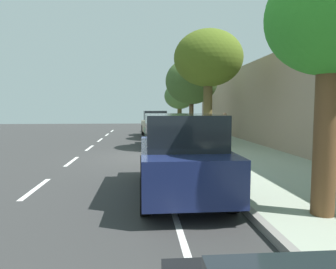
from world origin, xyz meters
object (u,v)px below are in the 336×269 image
(bicycle_at_curb, at_px, (184,154))
(pedestrian_on_phone, at_px, (225,124))
(parked_sedan_green_mid, at_px, (161,133))
(cyclist_with_backpack, at_px, (192,136))
(street_tree_mid_block, at_px, (208,59))
(street_tree_corner, at_px, (180,96))
(parked_pickup_tan_far, at_px, (156,125))
(street_tree_near_cyclist, at_px, (331,22))
(street_tree_far_end, at_px, (192,82))
(parked_suv_dark_blue_second, at_px, (180,153))
(fire_hydrant, at_px, (176,129))

(bicycle_at_curb, xyz_separation_m, pedestrian_on_phone, (3.71, 7.64, 0.77))
(parked_sedan_green_mid, height_order, cyclist_with_backpack, cyclist_with_backpack)
(street_tree_mid_block, distance_m, street_tree_corner, 11.64)
(parked_pickup_tan_far, bearing_deg, pedestrian_on_phone, -41.90)
(parked_sedan_green_mid, distance_m, street_tree_near_cyclist, 12.23)
(street_tree_far_end, bearing_deg, street_tree_mid_block, -90.00)
(street_tree_near_cyclist, distance_m, street_tree_far_end, 15.14)
(parked_pickup_tan_far, height_order, bicycle_at_curb, parked_pickup_tan_far)
(parked_suv_dark_blue_second, xyz_separation_m, street_tree_mid_block, (2.42, 7.87, 3.57))
(parked_sedan_green_mid, distance_m, street_tree_corner, 10.47)
(bicycle_at_curb, distance_m, street_tree_corner, 15.52)
(bicycle_at_curb, bearing_deg, street_tree_far_end, 78.97)
(parked_suv_dark_blue_second, height_order, street_tree_far_end, street_tree_far_end)
(parked_sedan_green_mid, height_order, pedestrian_on_phone, pedestrian_on_phone)
(parked_suv_dark_blue_second, relative_size, parked_pickup_tan_far, 0.87)
(parked_sedan_green_mid, xyz_separation_m, street_tree_near_cyclist, (2.28, -11.66, 2.92))
(pedestrian_on_phone, bearing_deg, fire_hydrant, 131.35)
(parked_suv_dark_blue_second, height_order, bicycle_at_curb, parked_suv_dark_blue_second)
(street_tree_near_cyclist, bearing_deg, bicycle_at_curb, 104.87)
(street_tree_far_end, height_order, street_tree_corner, street_tree_far_end)
(parked_suv_dark_blue_second, height_order, parked_pickup_tan_far, parked_suv_dark_blue_second)
(bicycle_at_curb, height_order, street_tree_far_end, street_tree_far_end)
(bicycle_at_curb, distance_m, street_tree_near_cyclist, 7.41)
(parked_suv_dark_blue_second, distance_m, street_tree_near_cyclist, 4.17)
(street_tree_near_cyclist, bearing_deg, street_tree_far_end, 90.00)
(parked_suv_dark_blue_second, xyz_separation_m, pedestrian_on_phone, (4.42, 11.90, 0.11))
(cyclist_with_backpack, bearing_deg, street_tree_corner, 84.56)
(bicycle_at_curb, height_order, street_tree_near_cyclist, street_tree_near_cyclist)
(parked_suv_dark_blue_second, distance_m, parked_pickup_tan_far, 15.75)
(cyclist_with_backpack, height_order, fire_hydrant, cyclist_with_backpack)
(street_tree_mid_block, relative_size, pedestrian_on_phone, 3.42)
(parked_sedan_green_mid, bearing_deg, street_tree_mid_block, -35.74)
(fire_hydrant, bearing_deg, bicycle_at_curb, -94.72)
(parked_pickup_tan_far, distance_m, street_tree_near_cyclist, 18.25)
(cyclist_with_backpack, xyz_separation_m, street_tree_mid_block, (1.49, 4.08, 3.48))
(parked_pickup_tan_far, relative_size, bicycle_at_curb, 4.10)
(parked_sedan_green_mid, distance_m, pedestrian_on_phone, 4.92)
(street_tree_near_cyclist, bearing_deg, pedestrian_on_phone, 81.87)
(bicycle_at_curb, bearing_deg, parked_pickup_tan_far, 92.88)
(street_tree_mid_block, bearing_deg, parked_pickup_tan_far, 106.14)
(parked_sedan_green_mid, relative_size, parked_pickup_tan_far, 0.82)
(parked_sedan_green_mid, xyz_separation_m, parked_pickup_tan_far, (0.00, 6.23, 0.15))
(bicycle_at_curb, xyz_separation_m, street_tree_far_end, (1.70, 8.73, 3.57))
(cyclist_with_backpack, xyz_separation_m, fire_hydrant, (0.68, 11.31, -0.53))
(cyclist_with_backpack, bearing_deg, bicycle_at_curb, 114.19)
(parked_suv_dark_blue_second, height_order, parked_sedan_green_mid, parked_suv_dark_blue_second)
(street_tree_corner, xyz_separation_m, pedestrian_on_phone, (2.01, -7.53, -2.07))
(pedestrian_on_phone, bearing_deg, parked_sedan_green_mid, -150.90)
(fire_hydrant, bearing_deg, cyclist_with_backpack, -93.46)
(bicycle_at_curb, relative_size, street_tree_near_cyclist, 0.28)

